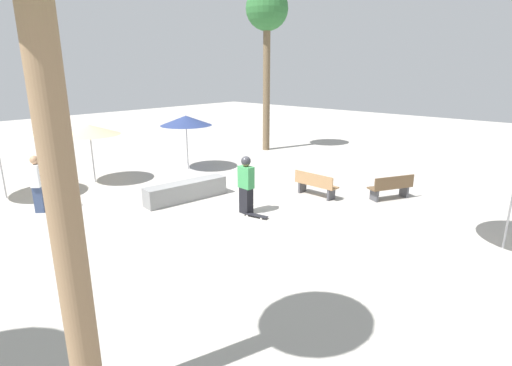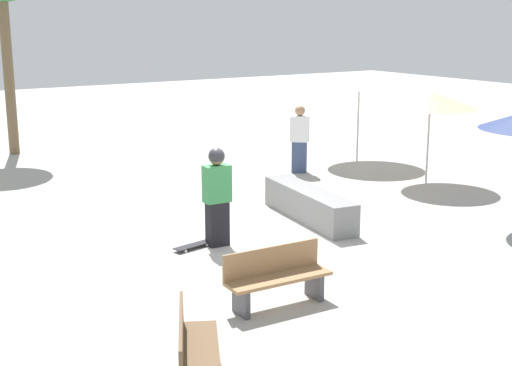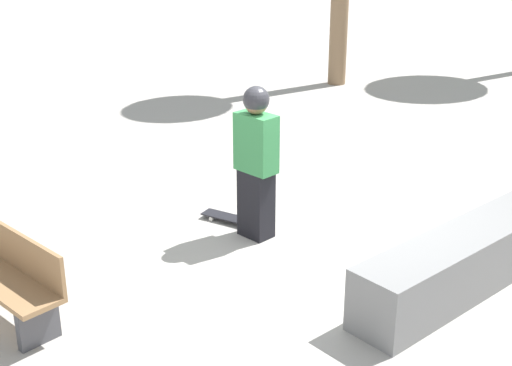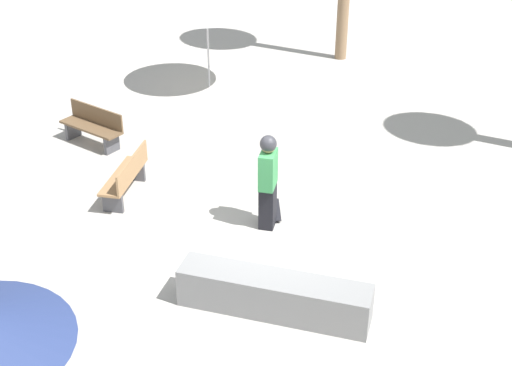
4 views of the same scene
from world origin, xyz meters
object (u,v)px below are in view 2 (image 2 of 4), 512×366
(shade_umbrella_tan, at_px, (430,100))
(skateboard, at_px, (193,245))
(bystander_watching, at_px, (300,139))
(skater_main, at_px, (217,193))
(bench_far, at_px, (277,277))
(bench_near, at_px, (194,353))
(shade_umbrella_cream, at_px, (359,79))
(concrete_ledge, at_px, (309,205))

(shade_umbrella_tan, bearing_deg, skateboard, 10.98)
(skateboard, distance_m, bystander_watching, 6.84)
(skateboard, xyz_separation_m, shade_umbrella_tan, (-7.31, -1.42, 2.02))
(skater_main, bearing_deg, bench_far, 80.91)
(skateboard, bearing_deg, bench_far, 75.43)
(skater_main, bearing_deg, bystander_watching, -135.77)
(bench_near, height_order, bench_far, same)
(bystander_watching, bearing_deg, shade_umbrella_cream, 50.90)
(bench_far, bearing_deg, skater_main, -100.34)
(shade_umbrella_tan, distance_m, shade_umbrella_cream, 3.08)
(bench_near, distance_m, shade_umbrella_cream, 13.46)
(skateboard, relative_size, bystander_watching, 0.46)
(concrete_ledge, xyz_separation_m, bench_near, (5.16, 4.76, 0.11))
(concrete_ledge, height_order, bench_far, bench_far)
(concrete_ledge, relative_size, bench_far, 1.85)
(shade_umbrella_tan, distance_m, bystander_watching, 3.55)
(skater_main, height_order, bench_far, skater_main)
(skateboard, distance_m, shade_umbrella_cream, 9.16)
(skater_main, distance_m, skateboard, 1.03)
(concrete_ledge, distance_m, bench_near, 7.02)
(skater_main, relative_size, bench_near, 1.12)
(skater_main, xyz_separation_m, bench_near, (2.75, 4.32, -0.55))
(shade_umbrella_cream, distance_m, bystander_watching, 2.73)
(bench_near, bearing_deg, skateboard, 179.58)
(skateboard, relative_size, bench_far, 0.51)
(skateboard, relative_size, shade_umbrella_tan, 0.36)
(skater_main, height_order, shade_umbrella_tan, shade_umbrella_tan)
(shade_umbrella_tan, height_order, shade_umbrella_cream, shade_umbrella_cream)
(concrete_ledge, xyz_separation_m, bench_far, (3.05, 3.30, 0.11))
(bench_near, bearing_deg, concrete_ledge, 159.83)
(concrete_ledge, bearing_deg, bench_near, 42.72)
(bench_far, xyz_separation_m, shade_umbrella_cream, (-7.84, -7.40, 1.91))
(concrete_ledge, height_order, bystander_watching, bystander_watching)
(skateboard, distance_m, bench_far, 2.96)
(skateboard, relative_size, concrete_ledge, 0.27)
(skater_main, distance_m, bench_near, 5.15)
(bench_near, relative_size, bench_far, 1.01)
(skateboard, bearing_deg, skater_main, 160.00)
(bystander_watching, bearing_deg, shade_umbrella_tan, -11.68)
(concrete_ledge, xyz_separation_m, bystander_watching, (-2.50, -3.78, 0.58))
(bench_near, bearing_deg, bystander_watching, 165.23)
(shade_umbrella_tan, height_order, bystander_watching, shade_umbrella_tan)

